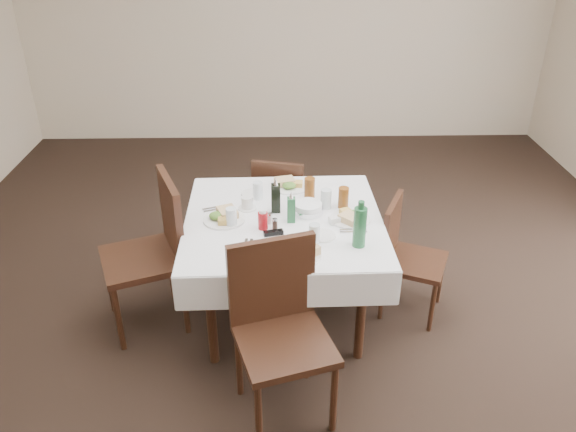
% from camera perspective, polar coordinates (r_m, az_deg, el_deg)
% --- Properties ---
extents(ground_plane, '(7.00, 7.00, 0.00)m').
position_cam_1_polar(ground_plane, '(3.94, 1.12, -10.44)').
color(ground_plane, black).
extents(room_shell, '(6.04, 7.04, 2.80)m').
position_cam_1_polar(room_shell, '(3.15, 1.43, 14.40)').
color(room_shell, beige).
rests_on(room_shell, ground).
extents(dining_table, '(1.28, 1.28, 0.76)m').
position_cam_1_polar(dining_table, '(3.61, -0.45, -1.38)').
color(dining_table, black).
rests_on(dining_table, ground).
extents(chair_north, '(0.48, 0.48, 0.84)m').
position_cam_1_polar(chair_north, '(4.41, -0.77, 1.67)').
color(chair_north, black).
rests_on(chair_north, ground).
extents(chair_south, '(0.60, 0.60, 1.01)m').
position_cam_1_polar(chair_south, '(3.03, -0.95, -10.49)').
color(chair_south, black).
rests_on(chair_south, ground).
extents(chair_east, '(0.52, 0.52, 0.83)m').
position_cam_1_polar(chair_east, '(3.86, 11.71, -3.47)').
color(chair_east, black).
rests_on(chair_east, ground).
extents(chair_west, '(0.64, 0.64, 1.04)m').
position_cam_1_polar(chair_west, '(3.72, -13.29, -2.83)').
color(chair_west, black).
rests_on(chair_west, ground).
extents(meal_north, '(0.26, 0.26, 0.06)m').
position_cam_1_polar(meal_north, '(3.95, 0.07, 3.22)').
color(meal_north, white).
rests_on(meal_north, dining_table).
extents(meal_south, '(0.31, 0.31, 0.07)m').
position_cam_1_polar(meal_south, '(3.18, 0.76, -3.59)').
color(meal_south, white).
rests_on(meal_south, dining_table).
extents(meal_east, '(0.25, 0.25, 0.06)m').
position_cam_1_polar(meal_east, '(3.55, 6.41, -0.14)').
color(meal_east, white).
rests_on(meal_east, dining_table).
extents(meal_west, '(0.27, 0.27, 0.06)m').
position_cam_1_polar(meal_west, '(3.56, -6.54, -0.06)').
color(meal_west, white).
rests_on(meal_west, dining_table).
extents(side_plate_a, '(0.15, 0.15, 0.01)m').
position_cam_1_polar(side_plate_a, '(3.87, -3.69, 2.28)').
color(side_plate_a, white).
rests_on(side_plate_a, dining_table).
extents(side_plate_b, '(0.16, 0.16, 0.01)m').
position_cam_1_polar(side_plate_b, '(3.38, 3.55, -2.00)').
color(side_plate_b, white).
rests_on(side_plate_b, dining_table).
extents(water_n, '(0.07, 0.07, 0.12)m').
position_cam_1_polar(water_n, '(3.79, -3.10, 2.61)').
color(water_n, silver).
rests_on(water_n, dining_table).
extents(water_s, '(0.06, 0.06, 0.12)m').
position_cam_1_polar(water_s, '(3.29, 2.69, -1.79)').
color(water_s, silver).
rests_on(water_s, dining_table).
extents(water_e, '(0.07, 0.07, 0.13)m').
position_cam_1_polar(water_e, '(3.67, 3.88, 1.76)').
color(water_e, silver).
rests_on(water_e, dining_table).
extents(water_w, '(0.07, 0.07, 0.12)m').
position_cam_1_polar(water_w, '(3.47, -5.77, -0.15)').
color(water_w, silver).
rests_on(water_w, dining_table).
extents(iced_tea_a, '(0.07, 0.07, 0.15)m').
position_cam_1_polar(iced_tea_a, '(3.78, 2.20, 2.82)').
color(iced_tea_a, brown).
rests_on(iced_tea_a, dining_table).
extents(iced_tea_b, '(0.07, 0.07, 0.14)m').
position_cam_1_polar(iced_tea_b, '(3.68, 5.65, 1.87)').
color(iced_tea_b, brown).
rests_on(iced_tea_b, dining_table).
extents(bread_basket, '(0.20, 0.20, 0.07)m').
position_cam_1_polar(bread_basket, '(3.62, 2.05, 0.80)').
color(bread_basket, silver).
rests_on(bread_basket, dining_table).
extents(oil_cruet_dark, '(0.06, 0.06, 0.24)m').
position_cam_1_polar(oil_cruet_dark, '(3.60, -1.25, 1.95)').
color(oil_cruet_dark, black).
rests_on(oil_cruet_dark, dining_table).
extents(oil_cruet_green, '(0.05, 0.05, 0.21)m').
position_cam_1_polar(oil_cruet_green, '(3.49, 0.33, 0.74)').
color(oil_cruet_green, '#215C34').
rests_on(oil_cruet_green, dining_table).
extents(ketchup_bottle, '(0.06, 0.06, 0.13)m').
position_cam_1_polar(ketchup_bottle, '(3.43, -2.57, -0.39)').
color(ketchup_bottle, '#A00E14').
rests_on(ketchup_bottle, dining_table).
extents(salt_shaker, '(0.03, 0.03, 0.07)m').
position_cam_1_polar(salt_shaker, '(3.49, -1.84, -0.26)').
color(salt_shaker, white).
rests_on(salt_shaker, dining_table).
extents(pepper_shaker, '(0.03, 0.03, 0.07)m').
position_cam_1_polar(pepper_shaker, '(3.44, -1.34, -0.80)').
color(pepper_shaker, '#39261E').
rests_on(pepper_shaker, dining_table).
extents(coffee_mug, '(0.12, 0.12, 0.09)m').
position_cam_1_polar(coffee_mug, '(3.67, -4.16, 1.30)').
color(coffee_mug, white).
rests_on(coffee_mug, dining_table).
extents(sunglasses, '(0.13, 0.06, 0.03)m').
position_cam_1_polar(sunglasses, '(3.39, -1.51, -1.71)').
color(sunglasses, black).
rests_on(sunglasses, dining_table).
extents(green_bottle, '(0.08, 0.08, 0.29)m').
position_cam_1_polar(green_bottle, '(3.25, 7.30, -1.05)').
color(green_bottle, '#215C34').
rests_on(green_bottle, dining_table).
extents(sugar_caddy, '(0.10, 0.08, 0.05)m').
position_cam_1_polar(sugar_caddy, '(3.52, 4.91, -0.36)').
color(sugar_caddy, white).
rests_on(sugar_caddy, dining_table).
extents(cutlery_n, '(0.09, 0.17, 0.01)m').
position_cam_1_polar(cutlery_n, '(3.95, 1.15, 2.88)').
color(cutlery_n, silver).
rests_on(cutlery_n, dining_table).
extents(cutlery_s, '(0.07, 0.20, 0.01)m').
position_cam_1_polar(cutlery_s, '(3.26, -4.21, -3.24)').
color(cutlery_s, silver).
rests_on(cutlery_s, dining_table).
extents(cutlery_e, '(0.17, 0.04, 0.01)m').
position_cam_1_polar(cutlery_e, '(3.44, 6.66, -1.54)').
color(cutlery_e, silver).
rests_on(cutlery_e, dining_table).
extents(cutlery_w, '(0.21, 0.12, 0.01)m').
position_cam_1_polar(cutlery_w, '(3.70, -7.11, 0.79)').
color(cutlery_w, silver).
rests_on(cutlery_w, dining_table).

